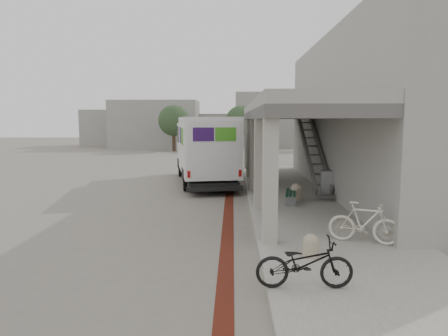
{
  "coord_description": "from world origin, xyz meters",
  "views": [
    {
      "loc": [
        1.14,
        -13.59,
        3.29
      ],
      "look_at": [
        0.84,
        0.34,
        1.6
      ],
      "focal_mm": 32.0,
      "sensor_mm": 36.0,
      "label": 1
    }
  ],
  "objects_px": {
    "fedex_truck": "(205,148)",
    "bicycle_black": "(304,263)",
    "bench": "(291,195)",
    "utility_cabinet": "(327,184)",
    "bicycle_cream": "(364,223)"
  },
  "relations": [
    {
      "from": "fedex_truck",
      "to": "bicycle_black",
      "type": "bearing_deg",
      "value": -88.38
    },
    {
      "from": "bicycle_black",
      "to": "bench",
      "type": "bearing_deg",
      "value": -7.07
    },
    {
      "from": "fedex_truck",
      "to": "utility_cabinet",
      "type": "xyz_separation_m",
      "value": [
        5.29,
        -4.31,
        -1.14
      ]
    },
    {
      "from": "bicycle_cream",
      "to": "bench",
      "type": "bearing_deg",
      "value": 33.18
    },
    {
      "from": "utility_cabinet",
      "to": "bicycle_black",
      "type": "distance_m",
      "value": 9.29
    },
    {
      "from": "bench",
      "to": "utility_cabinet",
      "type": "xyz_separation_m",
      "value": [
        1.6,
        1.03,
        0.27
      ]
    },
    {
      "from": "fedex_truck",
      "to": "bicycle_cream",
      "type": "bearing_deg",
      "value": -75.47
    },
    {
      "from": "bicycle_black",
      "to": "utility_cabinet",
      "type": "bearing_deg",
      "value": -16.23
    },
    {
      "from": "fedex_truck",
      "to": "bench",
      "type": "xyz_separation_m",
      "value": [
        3.69,
        -5.33,
        -1.41
      ]
    },
    {
      "from": "fedex_truck",
      "to": "bicycle_black",
      "type": "xyz_separation_m",
      "value": [
        2.79,
        -13.25,
        -1.22
      ]
    },
    {
      "from": "utility_cabinet",
      "to": "bicycle_cream",
      "type": "xyz_separation_m",
      "value": [
        -0.47,
        -6.13,
        -0.02
      ]
    },
    {
      "from": "bicycle_cream",
      "to": "bicycle_black",
      "type": "bearing_deg",
      "value": 164.81
    },
    {
      "from": "utility_cabinet",
      "to": "bicycle_cream",
      "type": "distance_m",
      "value": 6.15
    },
    {
      "from": "bench",
      "to": "utility_cabinet",
      "type": "distance_m",
      "value": 1.92
    },
    {
      "from": "fedex_truck",
      "to": "bicycle_cream",
      "type": "height_order",
      "value": "fedex_truck"
    }
  ]
}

